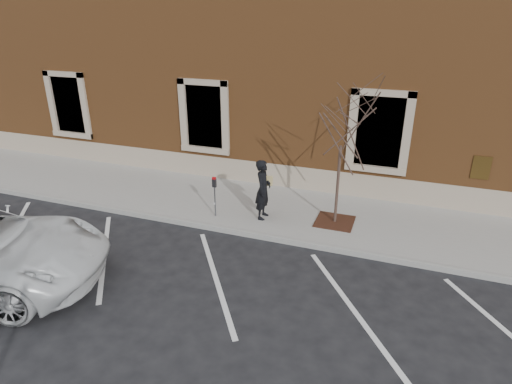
% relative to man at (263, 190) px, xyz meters
% --- Properties ---
extents(ground, '(120.00, 120.00, 0.00)m').
position_rel_man_xyz_m(ground, '(-0.09, -0.95, -1.05)').
color(ground, '#28282B').
rests_on(ground, ground).
extents(sidewalk_near, '(40.00, 3.50, 0.15)m').
position_rel_man_xyz_m(sidewalk_near, '(-0.09, 0.80, -0.97)').
color(sidewalk_near, '#A19E98').
rests_on(sidewalk_near, ground).
extents(curb_near, '(40.00, 0.12, 0.15)m').
position_rel_man_xyz_m(curb_near, '(-0.09, -1.00, -0.97)').
color(curb_near, '#9E9E99').
rests_on(curb_near, ground).
extents(parking_stripes, '(28.00, 4.40, 0.01)m').
position_rel_man_xyz_m(parking_stripes, '(-0.09, -3.15, -1.05)').
color(parking_stripes, silver).
rests_on(parking_stripes, ground).
extents(building_civic, '(40.00, 8.62, 8.00)m').
position_rel_man_xyz_m(building_civic, '(-0.09, 6.79, 2.95)').
color(building_civic, brown).
rests_on(building_civic, ground).
extents(man, '(0.44, 0.66, 1.80)m').
position_rel_man_xyz_m(man, '(0.00, 0.00, 0.00)').
color(man, black).
rests_on(man, sidewalk_near).
extents(parking_meter, '(0.11, 0.09, 1.25)m').
position_rel_man_xyz_m(parking_meter, '(-1.37, -0.40, -0.03)').
color(parking_meter, '#595B60').
rests_on(parking_meter, sidewalk_near).
extents(tree_grate, '(1.09, 1.09, 0.03)m').
position_rel_man_xyz_m(tree_grate, '(2.08, 0.43, -0.89)').
color(tree_grate, '#422015').
rests_on(tree_grate, sidewalk_near).
extents(sapling, '(2.53, 2.53, 4.21)m').
position_rel_man_xyz_m(sapling, '(2.08, 0.43, 2.05)').
color(sapling, '#49332C').
rests_on(sapling, sidewalk_near).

